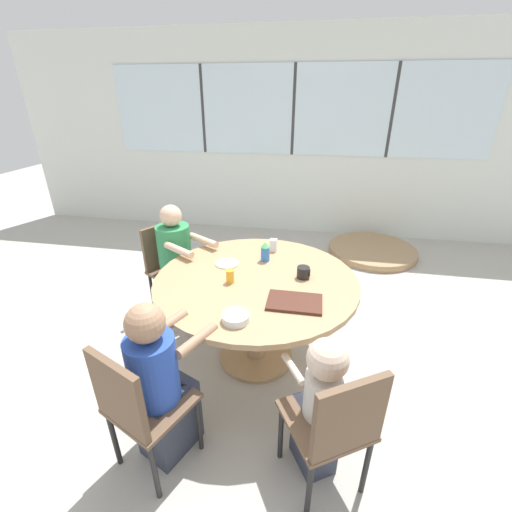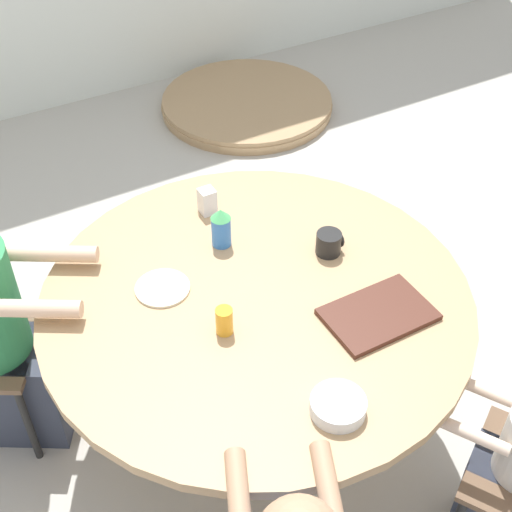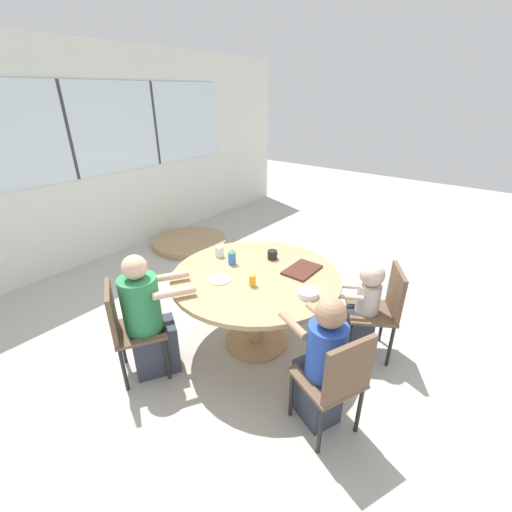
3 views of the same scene
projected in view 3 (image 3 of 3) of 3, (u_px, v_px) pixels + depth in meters
name	position (u px, v px, depth m)	size (l,w,h in m)	color
ground_plane	(256.00, 342.00, 3.36)	(16.00, 16.00, 0.00)	#B2ADA3
wall_back_with_windows	(73.00, 159.00, 4.38)	(8.40, 0.08, 2.80)	silver
dining_table	(256.00, 287.00, 3.08)	(1.50, 1.50, 0.75)	tan
chair_for_woman_green_shirt	(127.00, 324.00, 2.76)	(0.55, 0.55, 0.87)	brown
chair_for_man_blue_shirt	(337.00, 378.00, 2.24)	(0.53, 0.53, 0.87)	brown
chair_for_toddler	(383.00, 305.00, 3.00)	(0.55, 0.55, 0.87)	brown
person_woman_green_shirt	(148.00, 321.00, 2.82)	(0.62, 0.54, 1.11)	#333847
person_man_blue_shirt	(321.00, 366.00, 2.38)	(0.44, 0.55, 1.06)	#333847
person_toddler	(364.00, 309.00, 3.04)	(0.36, 0.42, 0.93)	#333847
food_tray_dark	(302.00, 270.00, 3.08)	(0.36, 0.23, 0.02)	#472319
coffee_mug	(272.00, 255.00, 3.29)	(0.10, 0.09, 0.09)	black
sippy_cup	(232.00, 256.00, 3.17)	(0.08, 0.08, 0.16)	blue
juice_glass	(252.00, 280.00, 2.83)	(0.06, 0.06, 0.10)	gold
milk_carton_small	(220.00, 252.00, 3.32)	(0.06, 0.06, 0.11)	silver
bowl_white_shallow	(308.00, 293.00, 2.70)	(0.17, 0.17, 0.05)	silver
plate_tortillas	(220.00, 279.00, 2.94)	(0.19, 0.19, 0.01)	beige
folded_table_stack	(190.00, 242.00, 5.45)	(1.16, 1.16, 0.09)	tan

